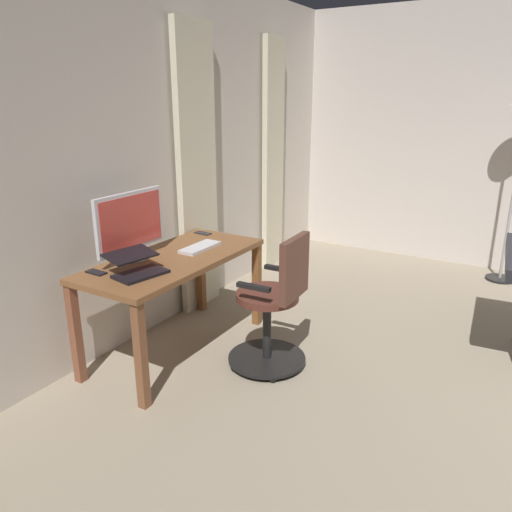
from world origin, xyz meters
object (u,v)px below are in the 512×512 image
at_px(computer_keyboard, 200,247).
at_px(desk, 175,270).
at_px(cell_phone_by_monitor, 203,233).
at_px(computer_monitor, 131,223).
at_px(office_chair, 275,307).
at_px(cell_phone_face_up, 96,272).
at_px(laptop, 137,267).

bearing_deg(computer_keyboard, desk, -10.34).
relative_size(computer_keyboard, cell_phone_by_monitor, 2.50).
relative_size(computer_monitor, computer_keyboard, 1.72).
distance_m(desk, office_chair, 0.78).
bearing_deg(computer_keyboard, cell_phone_face_up, -18.58).
bearing_deg(cell_phone_by_monitor, office_chair, 69.48).
bearing_deg(computer_keyboard, computer_monitor, -30.19).
bearing_deg(cell_phone_by_monitor, computer_monitor, 3.80).
distance_m(office_chair, cell_phone_face_up, 1.22).
relative_size(computer_monitor, cell_phone_by_monitor, 4.30).
distance_m(laptop, cell_phone_by_monitor, 1.04).
distance_m(desk, cell_phone_by_monitor, 0.65).
xyz_separation_m(computer_monitor, laptop, (0.21, 0.24, -0.21)).
bearing_deg(cell_phone_by_monitor, cell_phone_face_up, 3.93).
bearing_deg(laptop, computer_keyboard, -170.50).
bearing_deg(cell_phone_face_up, laptop, 119.35).
height_order(computer_monitor, computer_keyboard, computer_monitor).
relative_size(desk, laptop, 3.86).
bearing_deg(desk, cell_phone_by_monitor, -162.41).
relative_size(laptop, cell_phone_face_up, 2.61).
distance_m(office_chair, computer_monitor, 1.16).
distance_m(computer_keyboard, cell_phone_face_up, 0.82).
relative_size(computer_monitor, cell_phone_face_up, 4.30).
relative_size(desk, computer_keyboard, 4.03).
bearing_deg(desk, laptop, 4.15).
bearing_deg(computer_keyboard, laptop, -1.50).
relative_size(computer_keyboard, cell_phone_face_up, 2.50).
relative_size(cell_phone_by_monitor, cell_phone_face_up, 1.00).
bearing_deg(desk, computer_keyboard, 169.66).
relative_size(office_chair, laptop, 2.59).
height_order(office_chair, cell_phone_face_up, office_chair).
xyz_separation_m(computer_monitor, cell_phone_face_up, (0.34, -0.00, -0.26)).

